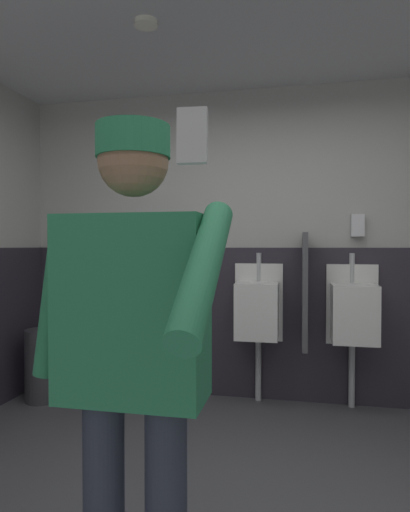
% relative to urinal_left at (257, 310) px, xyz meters
% --- Properties ---
extents(wall_back, '(4.76, 0.12, 2.63)m').
position_rel_urinal_left_xyz_m(wall_back, '(0.01, 0.22, 0.54)').
color(wall_back, '#B2B2AD').
rests_on(wall_back, ground_plane).
extents(wainscot_band_back, '(4.16, 0.03, 1.28)m').
position_rel_urinal_left_xyz_m(wainscot_band_back, '(0.01, 0.14, -0.14)').
color(wainscot_band_back, '#2D2833').
rests_on(wainscot_band_back, ground_plane).
extents(downlight_far, '(0.14, 0.14, 0.03)m').
position_rel_urinal_left_xyz_m(downlight_far, '(-0.57, -1.08, 1.84)').
color(downlight_far, white).
extents(urinal_left, '(0.40, 0.34, 1.24)m').
position_rel_urinal_left_xyz_m(urinal_left, '(0.00, 0.00, 0.00)').
color(urinal_left, white).
rests_on(urinal_left, ground_plane).
extents(urinal_middle, '(0.40, 0.34, 1.24)m').
position_rel_urinal_left_xyz_m(urinal_middle, '(0.75, 0.00, 0.00)').
color(urinal_middle, white).
rests_on(urinal_middle, ground_plane).
extents(privacy_divider_panel, '(0.04, 0.40, 0.90)m').
position_rel_urinal_left_xyz_m(privacy_divider_panel, '(0.38, -0.07, 0.17)').
color(privacy_divider_panel, '#4C4C51').
extents(person, '(0.70, 0.60, 1.69)m').
position_rel_urinal_left_xyz_m(person, '(-0.22, -2.21, 0.23)').
color(person, '#2D3342').
rests_on(person, ground_plane).
extents(cell_phone, '(0.06, 0.03, 0.11)m').
position_rel_urinal_left_xyz_m(cell_phone, '(0.11, -2.71, 0.74)').
color(cell_phone, silver).
extents(trash_bin, '(0.30, 0.30, 0.60)m').
position_rel_urinal_left_xyz_m(trash_bin, '(-1.77, -0.29, -0.48)').
color(trash_bin, '#38383D').
rests_on(trash_bin, ground_plane).
extents(soap_dispenser, '(0.10, 0.07, 0.18)m').
position_rel_urinal_left_xyz_m(soap_dispenser, '(0.79, 0.12, 0.69)').
color(soap_dispenser, silver).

